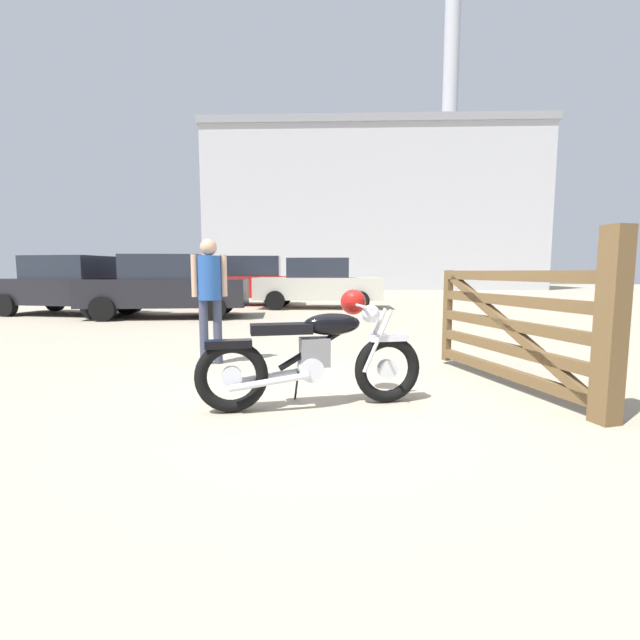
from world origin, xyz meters
The scene contains 9 objects.
ground_plane centered at (0.00, 0.00, 0.00)m, with size 80.00×80.00×0.00m, color tan.
vintage_motorcycle centered at (-0.13, -0.26, 0.49)m, with size 2.03×0.89×1.07m.
timber_gate centered at (1.94, 0.33, 0.70)m, with size 0.98×2.43×1.60m.
bystander centered at (-1.71, 1.47, 1.02)m, with size 0.43×0.30×1.66m.
pale_sedan_back centered at (-3.90, 11.65, 0.92)m, with size 4.07×2.19×1.78m.
white_estate_far centered at (-7.90, 7.74, 0.84)m, with size 4.37×2.28×1.67m.
red_hatchback_near centered at (-1.00, 10.51, 0.84)m, with size 4.25×2.02×1.67m.
silver_sedan_mid centered at (-4.81, 7.18, 0.84)m, with size 4.42×2.42×1.67m.
industrial_building centered at (1.32, 29.42, 5.72)m, with size 23.59×10.16×24.86m.
Camera 1 is at (0.20, -4.17, 1.24)m, focal length 24.52 mm.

